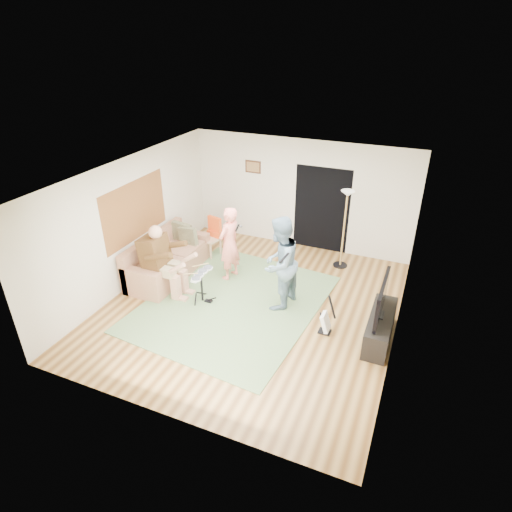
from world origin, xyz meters
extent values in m
plane|color=brown|center=(0.00, 0.00, 0.00)|extent=(6.00, 6.00, 0.00)
plane|color=white|center=(0.00, 0.00, 2.70)|extent=(6.00, 6.00, 0.00)
plane|color=#965D2E|center=(-2.74, 0.20, 1.55)|extent=(0.00, 2.05, 2.05)
plane|color=black|center=(0.55, 2.99, 1.05)|extent=(2.10, 0.00, 2.10)
cube|color=#3F2314|center=(-1.25, 2.99, 1.90)|extent=(0.42, 0.03, 0.32)
cube|color=#597949|center=(-0.38, -0.05, 0.01)|extent=(3.55, 4.17, 0.02)
cube|color=#A97354|center=(-2.20, 0.43, 0.22)|extent=(0.90, 1.80, 0.45)
cube|color=#A97354|center=(-2.58, 0.43, 0.45)|extent=(0.17, 2.23, 0.90)
cube|color=#A97354|center=(-2.20, 1.43, 0.32)|extent=(0.90, 0.21, 0.64)
cube|color=#A97354|center=(-2.20, -0.58, 0.32)|extent=(0.90, 0.21, 0.64)
cube|color=#513316|center=(-2.05, -0.22, 0.90)|extent=(0.42, 0.55, 0.69)
sphere|color=tan|center=(-1.98, -0.22, 1.37)|extent=(0.27, 0.27, 0.27)
cylinder|color=black|center=(-1.00, -0.22, 0.32)|extent=(0.04, 0.04, 0.61)
cube|color=white|center=(-1.00, -0.22, 0.62)|extent=(0.12, 0.61, 0.04)
imported|color=#FB7E6D|center=(-0.89, 0.85, 0.83)|extent=(0.52, 0.68, 1.66)
imported|color=slate|center=(0.47, 0.25, 0.95)|extent=(0.85, 1.02, 1.89)
cube|color=black|center=(1.56, -0.26, 0.02)|extent=(0.22, 0.18, 0.03)
cube|color=white|center=(1.56, -0.26, 0.23)|extent=(0.17, 0.26, 0.35)
cylinder|color=black|center=(1.66, -0.26, 0.58)|extent=(0.18, 0.04, 0.45)
cylinder|color=black|center=(1.26, 2.32, 0.01)|extent=(0.33, 0.33, 0.03)
cylinder|color=#A38045|center=(1.26, 2.32, 0.89)|extent=(0.04, 0.04, 1.75)
cone|color=white|center=(1.26, 2.32, 1.79)|extent=(0.29, 0.29, 0.12)
cube|color=tan|center=(-1.79, 1.61, 0.43)|extent=(0.49, 0.49, 0.04)
cube|color=#F7541A|center=(-1.79, 1.79, 0.75)|extent=(0.39, 0.17, 0.40)
cube|color=black|center=(2.50, -0.05, 0.25)|extent=(0.40, 1.40, 0.50)
cube|color=black|center=(2.45, -0.05, 0.85)|extent=(0.06, 1.19, 0.65)
camera|label=1|loc=(2.84, -6.50, 4.93)|focal=30.00mm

